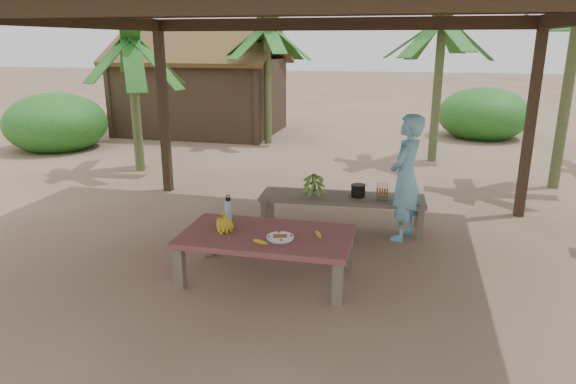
% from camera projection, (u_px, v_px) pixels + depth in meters
% --- Properties ---
extents(ground, '(80.00, 80.00, 0.00)m').
position_uv_depth(ground, '(298.00, 259.00, 6.04)').
color(ground, brown).
rests_on(ground, ground).
extents(pavilion, '(6.60, 5.60, 2.95)m').
position_uv_depth(pavilion, '(298.00, 9.00, 5.24)').
color(pavilion, black).
rests_on(pavilion, ground).
extents(work_table, '(1.82, 1.03, 0.50)m').
position_uv_depth(work_table, '(267.00, 239.00, 5.45)').
color(work_table, brown).
rests_on(work_table, ground).
extents(bench, '(2.23, 0.74, 0.45)m').
position_uv_depth(bench, '(342.00, 200.00, 6.94)').
color(bench, brown).
rests_on(bench, ground).
extents(ripe_banana_bunch, '(0.34, 0.31, 0.18)m').
position_uv_depth(ripe_banana_bunch, '(219.00, 222.00, 5.51)').
color(ripe_banana_bunch, yellow).
rests_on(ripe_banana_bunch, work_table).
extents(plate, '(0.28, 0.28, 0.04)m').
position_uv_depth(plate, '(280.00, 237.00, 5.28)').
color(plate, white).
rests_on(plate, work_table).
extents(loose_banana_front, '(0.17, 0.06, 0.04)m').
position_uv_depth(loose_banana_front, '(260.00, 242.00, 5.15)').
color(loose_banana_front, yellow).
rests_on(loose_banana_front, work_table).
extents(loose_banana_side, '(0.12, 0.16, 0.04)m').
position_uv_depth(loose_banana_side, '(318.00, 234.00, 5.35)').
color(loose_banana_side, yellow).
rests_on(loose_banana_side, work_table).
extents(water_flask, '(0.08, 0.08, 0.30)m').
position_uv_depth(water_flask, '(228.00, 209.00, 5.83)').
color(water_flask, '#41A2CD').
rests_on(water_flask, work_table).
extents(green_banana_stalk, '(0.28, 0.28, 0.30)m').
position_uv_depth(green_banana_stalk, '(314.00, 184.00, 6.94)').
color(green_banana_stalk, '#598C2D').
rests_on(green_banana_stalk, bench).
extents(cooking_pot, '(0.19, 0.19, 0.16)m').
position_uv_depth(cooking_pot, '(358.00, 191.00, 6.88)').
color(cooking_pot, black).
rests_on(cooking_pot, bench).
extents(skewer_rack, '(0.18, 0.09, 0.24)m').
position_uv_depth(skewer_rack, '(382.00, 191.00, 6.75)').
color(skewer_rack, '#A57F47').
rests_on(skewer_rack, bench).
extents(woman, '(0.56, 0.68, 1.61)m').
position_uv_depth(woman, '(406.00, 178.00, 6.46)').
color(woman, '#73BED9').
rests_on(woman, ground).
extents(hut, '(4.40, 3.43, 2.85)m').
position_uv_depth(hut, '(203.00, 92.00, 14.21)').
color(hut, black).
rests_on(hut, ground).
extents(banana_plant_n, '(1.80, 1.80, 3.12)m').
position_uv_depth(banana_plant_n, '(442.00, 32.00, 10.26)').
color(banana_plant_n, '#596638').
rests_on(banana_plant_n, ground).
extents(banana_plant_nw, '(1.80, 1.80, 3.07)m').
position_uv_depth(banana_plant_nw, '(267.00, 36.00, 12.21)').
color(banana_plant_nw, '#596638').
rests_on(banana_plant_nw, ground).
extents(banana_plant_w, '(1.80, 1.80, 2.72)m').
position_uv_depth(banana_plant_w, '(131.00, 53.00, 9.55)').
color(banana_plant_w, '#596638').
rests_on(banana_plant_w, ground).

